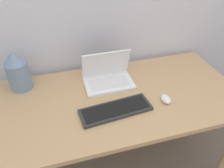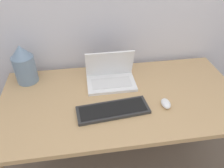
# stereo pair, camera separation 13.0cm
# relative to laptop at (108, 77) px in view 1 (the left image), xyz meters

# --- Properties ---
(desk) EXTENTS (1.50, 0.74, 0.76)m
(desk) POSITION_rel_laptop_xyz_m (0.05, -0.16, -0.13)
(desk) COLOR tan
(desk) RESTS_ON ground_plane
(laptop) EXTENTS (0.32, 0.21, 0.22)m
(laptop) POSITION_rel_laptop_xyz_m (0.00, 0.00, 0.00)
(laptop) COLOR white
(laptop) RESTS_ON desk
(keyboard) EXTENTS (0.43, 0.18, 0.02)m
(keyboard) POSITION_rel_laptop_xyz_m (-0.03, -0.28, -0.04)
(keyboard) COLOR #2D2D2D
(keyboard) RESTS_ON desk
(mouse) EXTENTS (0.05, 0.08, 0.04)m
(mouse) POSITION_rel_laptop_xyz_m (0.29, -0.28, -0.03)
(mouse) COLOR white
(mouse) RESTS_ON desk
(vase) EXTENTS (0.14, 0.14, 0.27)m
(vase) POSITION_rel_laptop_xyz_m (-0.55, 0.10, 0.08)
(vase) COLOR slate
(vase) RESTS_ON desk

